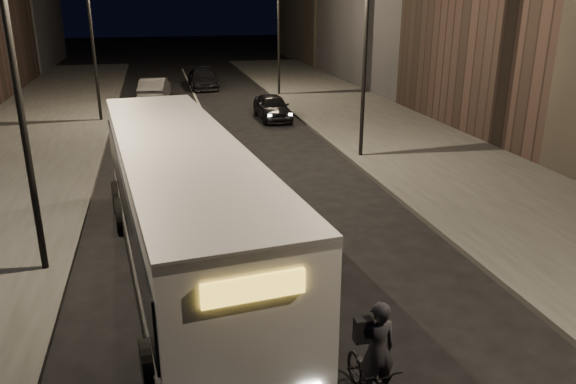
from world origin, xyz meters
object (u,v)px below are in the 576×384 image
streetlight_left_near (25,51)px  streetlight_left_far (96,19)px  streetlight_right_mid (360,27)px  cyclist_on_bicycle (372,372)px  city_bus (182,203)px  car_near (272,107)px  car_mid (155,89)px  streetlight_right_far (275,14)px  car_far (203,78)px

streetlight_left_near → streetlight_left_far: 18.00m
streetlight_right_mid → cyclist_on_bicycle: (-4.85, -14.35, -4.67)m
streetlight_left_near → streetlight_right_mid: bearing=36.9°
city_bus → car_near: bearing=65.3°
car_mid → cyclist_on_bicycle: bearing=103.5°
streetlight_right_far → car_far: (-4.47, 4.75, -4.64)m
city_bus → cyclist_on_bicycle: (2.69, -5.64, -1.14)m
streetlight_right_mid → streetlight_left_far: bearing=136.8°
city_bus → cyclist_on_bicycle: bearing=-70.7°
city_bus → car_mid: city_bus is taller
city_bus → cyclist_on_bicycle: size_ratio=6.12×
streetlight_left_far → cyclist_on_bicycle: size_ratio=3.93×
streetlight_right_far → car_far: streetlight_right_far is taller
car_near → car_far: bearing=101.6°
streetlight_right_mid → streetlight_left_near: size_ratio=1.00×
car_near → streetlight_left_far: bearing=170.1°
cyclist_on_bicycle → car_mid: bearing=92.3°
streetlight_right_mid → streetlight_left_far: (-10.66, 10.00, 0.00)m
streetlight_left_far → city_bus: 19.30m
cyclist_on_bicycle → car_mid: 30.68m
streetlight_left_far → city_bus: streetlight_left_far is taller
streetlight_left_far → city_bus: bearing=-80.5°
streetlight_left_far → car_near: 10.17m
streetlight_left_far → car_mid: bearing=66.6°
streetlight_left_near → car_near: 19.43m
streetlight_right_far → car_near: size_ratio=2.01×
streetlight_right_mid → streetlight_left_near: 13.33m
streetlight_left_far → car_far: (6.19, 10.75, -4.64)m
streetlight_left_near → car_mid: streetlight_left_near is taller
streetlight_right_mid → streetlight_left_far: same height
streetlight_left_far → streetlight_right_mid: bearing=-43.2°
streetlight_right_far → cyclist_on_bicycle: bearing=-99.1°
streetlight_right_mid → streetlight_left_near: bearing=-143.1°
streetlight_right_far → cyclist_on_bicycle: size_ratio=3.93×
streetlight_right_far → cyclist_on_bicycle: (-4.85, -30.35, -4.67)m
city_bus → car_near: size_ratio=3.13×
cyclist_on_bicycle → streetlight_right_far: bearing=77.4°
streetlight_left_far → city_bus: (3.12, -18.71, -3.53)m
streetlight_left_near → car_mid: (2.67, 24.16, -4.60)m
city_bus → car_mid: 24.90m
streetlight_left_near → cyclist_on_bicycle: streetlight_left_near is taller
streetlight_right_far → city_bus: size_ratio=0.64×
streetlight_right_far → car_mid: streetlight_right_far is taller
car_mid → streetlight_right_mid: bearing=123.9°
streetlight_left_near → car_far: (6.19, 28.75, -4.64)m
streetlight_left_far → city_bus: size_ratio=0.64×
streetlight_right_mid → car_near: bearing=101.4°
city_bus → car_near: city_bus is taller
streetlight_right_far → streetlight_right_mid: bearing=-90.0°
city_bus → car_mid: bearing=84.8°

